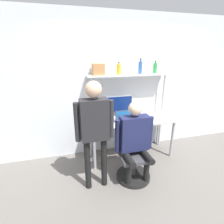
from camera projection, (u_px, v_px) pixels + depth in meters
The scene contains 14 objects.
ground_plane at pixel (136, 164), 3.28m from camera, with size 12.00×12.00×0.00m, color slate.
wall_back at pixel (125, 86), 3.49m from camera, with size 8.00×0.06×2.70m.
desk at pixel (131, 123), 3.38m from camera, with size 1.66×0.66×0.78m.
shelf_unit at pixel (128, 87), 3.33m from camera, with size 1.58×0.26×1.60m.
monitor at pixel (118, 106), 3.38m from camera, with size 0.58×0.24×0.43m.
laptop at pixel (125, 119), 3.17m from camera, with size 0.33×0.22×0.22m.
cell_phone at pixel (140, 122), 3.19m from camera, with size 0.07×0.15×0.01m.
office_chair at pixel (133, 162), 2.89m from camera, with size 0.56×0.56×0.89m.
person_seated at pixel (135, 136), 2.68m from camera, with size 0.62×0.47×1.31m.
person_standing at pixel (95, 124), 2.42m from camera, with size 0.55×0.22×1.65m.
bottle_green at pixel (155, 68), 3.36m from camera, with size 0.08×0.08×0.24m.
bottle_blue at pixel (140, 67), 3.27m from camera, with size 0.07×0.07×0.28m.
bottle_amber at pixel (119, 69), 3.17m from camera, with size 0.09×0.09×0.22m.
storage_box at pixel (98, 69), 3.08m from camera, with size 0.21×0.18×0.20m.
Camera 1 is at (-1.18, -2.56, 2.00)m, focal length 28.00 mm.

